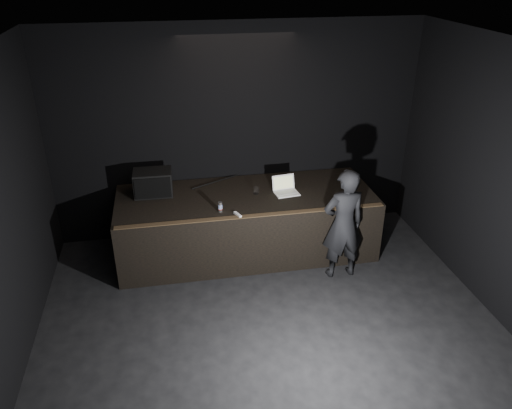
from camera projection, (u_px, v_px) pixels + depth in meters
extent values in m
plane|color=black|center=(286.00, 371.00, 5.84)|extent=(7.00, 7.00, 0.00)
cube|color=black|center=(237.00, 133.00, 8.11)|extent=(6.00, 0.10, 3.50)
cube|color=black|center=(297.00, 68.00, 4.25)|extent=(6.00, 7.00, 0.04)
cube|color=black|center=(246.00, 223.00, 8.00)|extent=(4.00, 1.50, 1.00)
cube|color=brown|center=(254.00, 216.00, 7.15)|extent=(3.92, 0.10, 0.01)
cube|color=black|center=(153.00, 183.00, 7.72)|extent=(0.59, 0.42, 0.39)
cube|color=black|center=(153.00, 188.00, 7.53)|extent=(0.54, 0.03, 0.33)
cylinder|color=black|center=(218.00, 181.00, 8.22)|extent=(0.90, 0.48, 0.02)
cube|color=white|center=(287.00, 193.00, 7.80)|extent=(0.39, 0.29, 0.02)
cube|color=silver|center=(287.00, 193.00, 7.79)|extent=(0.32, 0.19, 0.00)
cube|color=white|center=(283.00, 182.00, 7.88)|extent=(0.37, 0.12, 0.23)
cube|color=gold|center=(283.00, 182.00, 7.87)|extent=(0.33, 0.09, 0.19)
cylinder|color=silver|center=(220.00, 207.00, 7.24)|extent=(0.06, 0.06, 0.15)
cylinder|color=navy|center=(220.00, 207.00, 7.24)|extent=(0.06, 0.06, 0.07)
cylinder|color=maroon|center=(220.00, 209.00, 7.26)|extent=(0.06, 0.06, 0.01)
cylinder|color=white|center=(256.00, 190.00, 7.79)|extent=(0.09, 0.09, 0.11)
cube|color=white|center=(238.00, 215.00, 7.16)|extent=(0.10, 0.17, 0.03)
imported|color=black|center=(343.00, 224.00, 7.22)|extent=(0.65, 0.44, 1.72)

